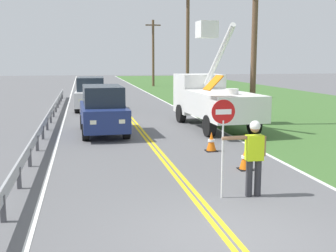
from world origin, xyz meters
name	(u,v)px	position (x,y,z in m)	size (l,w,h in m)	color
ground_plane	(227,235)	(0.00, 0.00, 0.00)	(160.00, 160.00, 0.00)	#5B5B5E
grass_verge_right	(291,106)	(11.60, 20.00, 0.00)	(16.00, 110.00, 0.01)	#3D662D
centerline_yellow_left	(122,110)	(-0.09, 20.00, 0.01)	(0.11, 110.00, 0.01)	yellow
centerline_yellow_right	(125,110)	(0.09, 20.00, 0.01)	(0.11, 110.00, 0.01)	yellow
edge_line_right	(179,109)	(3.60, 20.00, 0.01)	(0.12, 110.00, 0.01)	silver
edge_line_left	(66,111)	(-3.60, 20.00, 0.01)	(0.12, 110.00, 0.01)	silver
flagger_worker	(254,153)	(1.36, 2.07, 1.05)	(1.09, 0.25, 1.83)	#2D2D33
stop_sign_paddle	(223,126)	(0.59, 2.08, 1.71)	(0.56, 0.04, 2.33)	silver
utility_bucket_truck	(212,98)	(3.52, 12.49, 1.40)	(2.67, 6.92, 5.06)	white
oncoming_suv_nearest	(103,110)	(-1.71, 11.48, 1.06)	(2.02, 4.65, 2.10)	navy
oncoming_suv_second	(91,94)	(-2.03, 20.45, 1.06)	(2.09, 4.68, 2.10)	silver
utility_pole_near	(254,43)	(5.68, 12.66, 4.00)	(1.80, 0.28, 7.65)	brown
utility_pole_mid	(188,41)	(6.03, 27.47, 4.68)	(1.80, 0.28, 8.99)	brown
utility_pole_far	(153,52)	(5.80, 43.52, 4.06)	(1.80, 0.28, 7.76)	brown
traffic_cone_lead	(245,159)	(2.10, 4.43, 0.34)	(0.40, 0.40, 0.70)	orange
traffic_cone_mid	(211,142)	(1.87, 7.09, 0.34)	(0.40, 0.40, 0.70)	orange
guardrail_left_shoulder	(49,116)	(-4.20, 14.07, 0.52)	(0.10, 32.00, 0.71)	#9EA0A3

